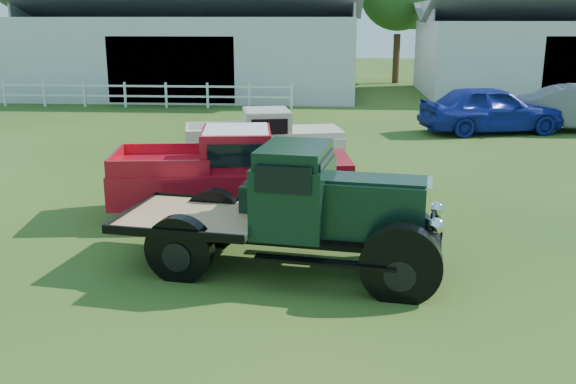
# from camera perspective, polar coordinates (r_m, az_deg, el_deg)

# --- Properties ---
(ground) EXTENTS (120.00, 120.00, 0.00)m
(ground) POSITION_cam_1_polar(r_m,az_deg,el_deg) (11.06, -1.50, -6.87)
(ground) COLOR #213F15
(shed_left) EXTENTS (18.80, 10.20, 5.60)m
(shed_left) POSITION_cam_1_polar(r_m,az_deg,el_deg) (37.10, -8.56, 12.96)
(shed_left) COLOR #A1A1A1
(shed_left) RESTS_ON ground
(shed_right) EXTENTS (16.80, 9.20, 5.20)m
(shed_right) POSITION_cam_1_polar(r_m,az_deg,el_deg) (39.42, 23.89, 11.69)
(shed_right) COLOR #A1A1A1
(shed_right) RESTS_ON ground
(fence_rail) EXTENTS (14.20, 0.16, 1.20)m
(fence_rail) POSITION_cam_1_polar(r_m,az_deg,el_deg) (31.72, -12.54, 8.42)
(fence_rail) COLOR white
(fence_rail) RESTS_ON ground
(tree_a) EXTENTS (6.30, 6.30, 10.50)m
(tree_a) POSITION_cam_1_polar(r_m,az_deg,el_deg) (47.21, -20.39, 15.64)
(tree_a) COLOR #28541C
(tree_a) RESTS_ON ground
(tree_c) EXTENTS (5.40, 5.40, 9.00)m
(tree_c) POSITION_cam_1_polar(r_m,az_deg,el_deg) (43.38, 9.77, 15.46)
(tree_c) COLOR #28541C
(tree_c) RESTS_ON ground
(vintage_flatbed) EXTENTS (5.69, 2.94, 2.15)m
(vintage_flatbed) POSITION_cam_1_polar(r_m,az_deg,el_deg) (10.74, 0.02, -1.46)
(vintage_flatbed) COLOR black
(vintage_flatbed) RESTS_ON ground
(red_pickup) EXTENTS (5.46, 2.67, 1.92)m
(red_pickup) POSITION_cam_1_polar(r_m,az_deg,el_deg) (13.86, -4.97, 1.81)
(red_pickup) COLOR #B20F1F
(red_pickup) RESTS_ON ground
(white_pickup) EXTENTS (4.80, 2.65, 1.66)m
(white_pickup) POSITION_cam_1_polar(r_m,az_deg,el_deg) (18.09, -2.17, 4.61)
(white_pickup) COLOR beige
(white_pickup) RESTS_ON ground
(misc_car_blue) EXTENTS (5.54, 3.20, 1.77)m
(misc_car_blue) POSITION_cam_1_polar(r_m,az_deg,el_deg) (25.16, 17.59, 7.04)
(misc_car_blue) COLOR navy
(misc_car_blue) RESTS_ON ground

